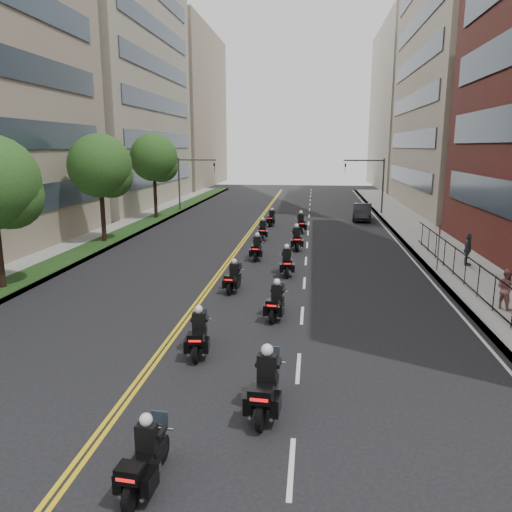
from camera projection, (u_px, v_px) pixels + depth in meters
The scene contains 26 objects.
ground at pixel (148, 458), 11.14m from camera, with size 160.00×160.00×0.00m, color black.
sidewalk_right at pixel (436, 247), 34.05m from camera, with size 4.00×90.00×0.15m, color gray.
sidewalk_left at pixel (100, 239), 36.71m from camera, with size 4.00×90.00×0.15m, color gray.
grass_strip at pixel (110, 238), 36.60m from camera, with size 2.00×90.00×0.04m, color black.
building_right_tan at pixel (489, 66), 52.10m from camera, with size 15.11×28.00×30.00m.
building_right_far at pixel (425, 107), 81.63m from camera, with size 15.00×28.00×26.00m, color gray.
building_left_mid at pixel (90, 54), 56.47m from camera, with size 16.11×28.00×34.00m.
building_left_far at pixel (167, 109), 86.44m from camera, with size 16.00×28.00×26.00m, color gray.
iron_fence at pixel (486, 287), 21.37m from camera, with size 0.05×28.00×1.50m.
street_trees at pixel (64, 175), 29.30m from camera, with size 4.40×38.40×7.98m.
traffic_signal_right at pixel (374, 178), 50.04m from camera, with size 4.09×0.20×5.60m.
traffic_signal_left at pixel (188, 176), 52.14m from camera, with size 4.09×0.20×5.60m.
motorcycle_0 at pixel (145, 460), 10.04m from camera, with size 0.58×2.14×1.58m.
motorcycle_1 at pixel (266, 387), 12.82m from camera, with size 0.65×2.53×1.86m.
motorcycle_2 at pixel (199, 335), 16.55m from camera, with size 0.63×2.25×1.66m.
motorcycle_3 at pixel (276, 303), 20.04m from camera, with size 0.65×2.18×1.61m.
motorcycle_4 at pixel (234, 279), 23.81m from camera, with size 0.62×2.12×1.56m.
motorcycle_5 at pixel (287, 263), 26.80m from camera, with size 0.62×2.27×1.67m.
motorcycle_6 at pixel (257, 249), 30.48m from camera, with size 0.52×2.24×1.65m.
motorcycle_7 at pixel (297, 240), 33.34m from camera, with size 0.65×2.36×1.74m.
motorcycle_8 at pixel (263, 231), 36.93m from camera, with size 0.58×2.26×1.67m.
motorcycle_9 at pixel (301, 224), 39.99m from camera, with size 0.67×2.37×1.75m.
motorcycle_10 at pixel (272, 219), 43.36m from camera, with size 0.59×2.12×1.57m.
parked_sedan at pixel (362, 212), 46.59m from camera, with size 1.62×4.65×1.53m, color black.
pedestrian_b at pixel (506, 289), 20.71m from camera, with size 0.83×0.65×1.71m, color #8A514B.
pedestrian_c at pixel (468, 249), 28.28m from camera, with size 1.08×0.45×1.84m, color #42444A.
Camera 1 is at (3.52, -9.57, 6.81)m, focal length 35.00 mm.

